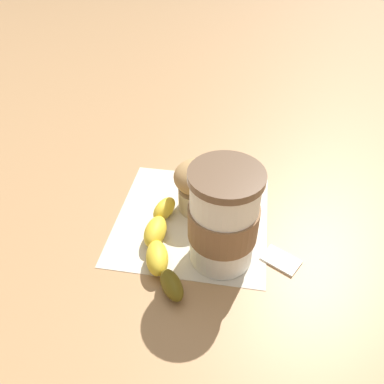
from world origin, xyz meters
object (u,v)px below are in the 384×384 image
(coffee_cup, at_px, (223,219))
(banana, at_px, (161,244))
(sugar_packet, at_px, (281,259))
(muffin, at_px, (197,185))

(coffee_cup, relative_size, banana, 0.82)
(banana, distance_m, sugar_packet, 0.17)
(coffee_cup, xyz_separation_m, sugar_packet, (-0.08, -0.02, -0.07))
(muffin, height_order, sugar_packet, muffin)
(coffee_cup, bearing_deg, muffin, -52.90)
(coffee_cup, height_order, muffin, coffee_cup)
(muffin, xyz_separation_m, banana, (0.02, 0.10, -0.03))
(coffee_cup, distance_m, muffin, 0.11)
(coffee_cup, relative_size, muffin, 1.73)
(coffee_cup, height_order, sugar_packet, coffee_cup)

